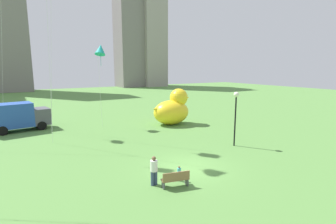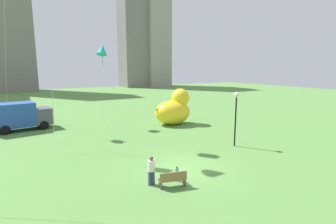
# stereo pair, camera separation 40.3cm
# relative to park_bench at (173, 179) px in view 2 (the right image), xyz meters

# --- Properties ---
(ground_plane) EXTENTS (140.00, 140.00, 0.00)m
(ground_plane) POSITION_rel_park_bench_xyz_m (2.07, 1.87, -0.47)
(ground_plane) COLOR #568940
(park_bench) EXTENTS (1.56, 0.79, 0.90)m
(park_bench) POSITION_rel_park_bench_xyz_m (0.00, 0.00, 0.00)
(park_bench) COLOR olive
(park_bench) RESTS_ON ground
(person_adult) EXTENTS (0.40, 0.40, 1.64)m
(person_adult) POSITION_rel_park_bench_xyz_m (-0.86, 0.83, 0.44)
(person_adult) COLOR #38476B
(person_adult) RESTS_ON ground
(person_child) EXTENTS (0.21, 0.21, 0.88)m
(person_child) POSITION_rel_park_bench_xyz_m (0.60, 0.56, 0.01)
(person_child) COLOR silver
(person_child) RESTS_ON ground
(giant_inflatable_duck) EXTENTS (4.84, 3.11, 4.01)m
(giant_inflatable_duck) POSITION_rel_park_bench_xyz_m (8.14, 13.21, 1.24)
(giant_inflatable_duck) COLOR yellow
(giant_inflatable_duck) RESTS_ON ground
(lamppost) EXTENTS (0.43, 0.43, 4.44)m
(lamppost) POSITION_rel_park_bench_xyz_m (8.15, 3.71, 2.84)
(lamppost) COLOR black
(lamppost) RESTS_ON ground
(box_truck) EXTENTS (5.87, 3.05, 2.85)m
(box_truck) POSITION_rel_park_bench_xyz_m (-6.93, 18.62, 0.97)
(box_truck) COLOR #264CA5
(box_truck) RESTS_ON ground
(city_skyline) EXTENTS (74.41, 15.98, 41.07)m
(city_skyline) POSITION_rel_park_bench_xyz_m (0.81, 70.13, 17.72)
(city_skyline) COLOR #9E938C
(city_skyline) RESTS_ON ground
(kite_teal) EXTENTS (1.72, 1.79, 8.93)m
(kite_teal) POSITION_rel_park_bench_xyz_m (1.23, 16.60, 7.75)
(kite_teal) COLOR silver
(kite_teal) RESTS_ON ground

